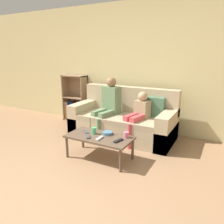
# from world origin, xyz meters

# --- Properties ---
(ground_plane) EXTENTS (22.00, 22.00, 0.00)m
(ground_plane) POSITION_xyz_m (0.00, 0.00, 0.00)
(ground_plane) COLOR #997251
(wall_back) EXTENTS (12.00, 0.06, 2.60)m
(wall_back) POSITION_xyz_m (0.00, 2.81, 1.30)
(wall_back) COLOR beige
(wall_back) RESTS_ON ground_plane
(couch) EXTENTS (1.99, 0.89, 0.94)m
(couch) POSITION_xyz_m (0.03, 2.23, 0.31)
(couch) COLOR tan
(couch) RESTS_ON ground_plane
(bookshelf) EXTENTS (0.58, 0.28, 1.10)m
(bookshelf) POSITION_xyz_m (-1.46, 2.65, 0.40)
(bookshelf) COLOR #8E7051
(bookshelf) RESTS_ON ground_plane
(coffee_table) EXTENTS (1.02, 0.50, 0.37)m
(coffee_table) POSITION_xyz_m (0.11, 1.19, 0.33)
(coffee_table) COLOR brown
(coffee_table) RESTS_ON ground_plane
(person_adult) EXTENTS (0.43, 0.66, 1.15)m
(person_adult) POSITION_xyz_m (-0.26, 2.13, 0.66)
(person_adult) COLOR #66845B
(person_adult) RESTS_ON ground_plane
(person_child) EXTENTS (0.37, 0.65, 0.92)m
(person_child) POSITION_xyz_m (0.38, 2.09, 0.54)
(person_child) COLOR #C6474C
(person_child) RESTS_ON ground_plane
(cup_near) EXTENTS (0.08, 0.08, 0.09)m
(cup_near) POSITION_xyz_m (0.50, 1.33, 0.41)
(cup_near) COLOR pink
(cup_near) RESTS_ON coffee_table
(cup_far) EXTENTS (0.07, 0.07, 0.11)m
(cup_far) POSITION_xyz_m (-0.01, 1.23, 0.42)
(cup_far) COLOR #4CB77A
(cup_far) RESTS_ON coffee_table
(tv_remote_0) EXTENTS (0.05, 0.17, 0.02)m
(tv_remote_0) POSITION_xyz_m (0.17, 1.10, 0.38)
(tv_remote_0) COLOR #B7B7BC
(tv_remote_0) RESTS_ON coffee_table
(tv_remote_1) EXTENTS (0.09, 0.18, 0.02)m
(tv_remote_1) POSITION_xyz_m (0.46, 1.15, 0.38)
(tv_remote_1) COLOR black
(tv_remote_1) RESTS_ON coffee_table
(tv_remote_2) EXTENTS (0.14, 0.17, 0.02)m
(tv_remote_2) POSITION_xyz_m (-0.02, 1.08, 0.38)
(tv_remote_2) COLOR #47474C
(tv_remote_2) RESTS_ON coffee_table
(tv_remote_3) EXTENTS (0.16, 0.15, 0.02)m
(tv_remote_3) POSITION_xyz_m (-0.16, 1.23, 0.38)
(tv_remote_3) COLOR #47474C
(tv_remote_3) RESTS_ON coffee_table
(snack_bowl) EXTENTS (0.16, 0.16, 0.05)m
(snack_bowl) POSITION_xyz_m (0.18, 1.31, 0.39)
(snack_bowl) COLOR teal
(snack_bowl) RESTS_ON coffee_table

